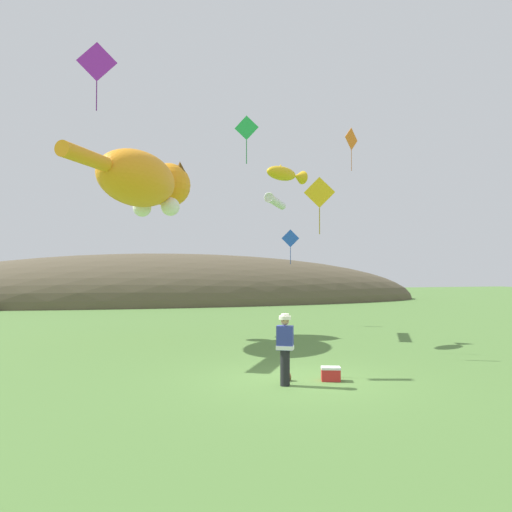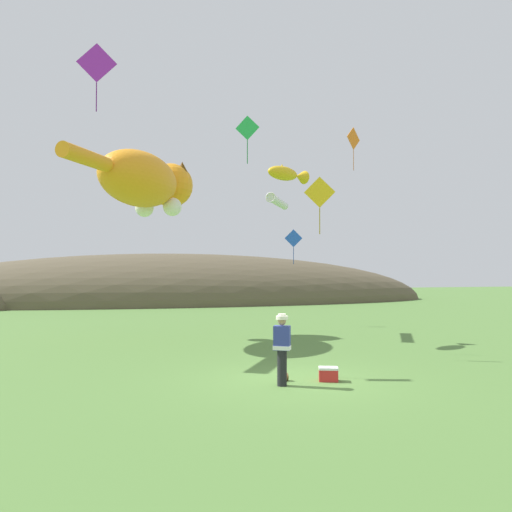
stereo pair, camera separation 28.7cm
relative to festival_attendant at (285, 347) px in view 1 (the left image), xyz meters
name	(u,v)px [view 1 (the left image)]	position (x,y,z in m)	size (l,w,h in m)	color
ground_plane	(298,381)	(0.49, 0.43, -0.95)	(120.00, 120.00, 0.00)	#517A38
distant_hill_ridge	(145,303)	(-1.61, 32.61, -0.95)	(51.60, 15.81, 8.65)	brown
festival_attendant	(285,347)	(0.00, 0.00, 0.00)	(0.49, 0.43, 1.77)	black
kite_spool	(287,377)	(0.23, 0.49, -0.85)	(0.15, 0.21, 0.21)	olive
picnic_cooler	(331,374)	(1.31, 0.19, -0.77)	(0.57, 0.47, 0.36)	red
kite_giant_cat	(145,182)	(-2.94, 9.10, 5.54)	(5.14, 7.63, 2.61)	orange
kite_fish_windsock	(285,174)	(2.53, 7.27, 5.80)	(2.13, 1.53, 0.65)	gold
kite_tube_streamer	(276,202)	(2.88, 9.62, 4.99)	(1.83, 2.81, 0.44)	white
kite_diamond_green	(247,129)	(0.66, 6.33, 7.26)	(0.83, 0.45, 1.84)	green
kite_diamond_gold	(319,193)	(2.60, 3.94, 4.54)	(0.99, 0.42, 1.96)	yellow
kite_diamond_blue	(290,239)	(4.77, 12.95, 3.55)	(0.92, 0.23, 1.84)	blue
kite_diamond_orange	(351,139)	(5.68, 7.68, 7.54)	(0.84, 0.52, 1.88)	orange
kite_diamond_violet	(97,62)	(-4.66, 3.94, 8.22)	(1.21, 0.12, 2.11)	purple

